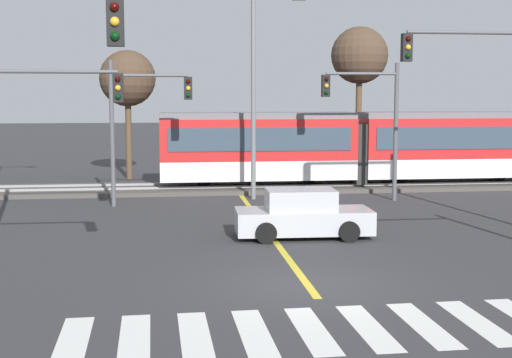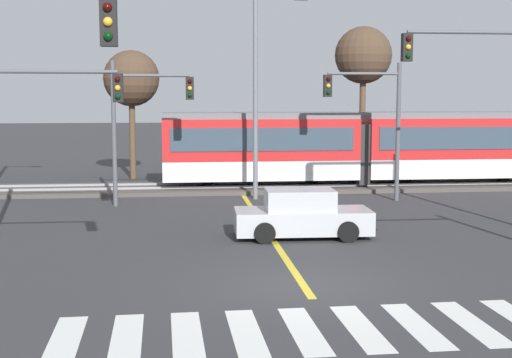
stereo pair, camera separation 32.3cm
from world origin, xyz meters
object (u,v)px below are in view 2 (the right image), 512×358
(light_rail_tram, at_px, (359,145))
(street_lamp_centre, at_px, (260,82))
(bare_tree_west, at_px, (131,79))
(sedan_crossing, at_px, (302,215))
(traffic_light_far_left, at_px, (142,113))
(traffic_light_mid_left, at_px, (37,116))
(bare_tree_east, at_px, (363,57))
(traffic_light_far_right, at_px, (373,111))
(traffic_light_mid_right, at_px, (484,91))

(light_rail_tram, height_order, street_lamp_centre, street_lamp_centre)
(light_rail_tram, bearing_deg, bare_tree_west, 155.18)
(light_rail_tram, relative_size, street_lamp_centre, 2.12)
(sedan_crossing, distance_m, traffic_light_far_left, 9.24)
(sedan_crossing, height_order, traffic_light_mid_left, traffic_light_mid_left)
(light_rail_tram, relative_size, bare_tree_east, 2.32)
(traffic_light_far_left, xyz_separation_m, bare_tree_east, (11.09, 8.19, 2.68))
(light_rail_tram, bearing_deg, bare_tree_east, 73.33)
(traffic_light_far_right, xyz_separation_m, traffic_light_mid_left, (-12.38, -5.90, -0.01))
(bare_tree_east, bearing_deg, traffic_light_far_right, -101.86)
(traffic_light_far_left, bearing_deg, bare_tree_east, 36.44)
(sedan_crossing, height_order, bare_tree_west, bare_tree_west)
(traffic_light_mid_right, bearing_deg, bare_tree_west, 128.95)
(sedan_crossing, bearing_deg, traffic_light_far_right, 59.82)
(traffic_light_far_right, distance_m, bare_tree_east, 8.56)
(light_rail_tram, relative_size, traffic_light_mid_right, 2.72)
(sedan_crossing, bearing_deg, bare_tree_east, 68.85)
(traffic_light_mid_right, bearing_deg, traffic_light_mid_left, 179.19)
(light_rail_tram, xyz_separation_m, traffic_light_mid_left, (-12.92, -10.10, 1.71))
(light_rail_tram, relative_size, traffic_light_far_left, 3.21)
(street_lamp_centre, distance_m, bare_tree_west, 10.03)
(light_rail_tram, distance_m, bare_tree_west, 12.44)
(traffic_light_far_left, xyz_separation_m, street_lamp_centre, (4.88, 1.32, 1.24))
(traffic_light_far_right, height_order, street_lamp_centre, street_lamp_centre)
(bare_tree_west, relative_size, bare_tree_east, 0.85)
(traffic_light_mid_left, distance_m, bare_tree_west, 15.35)
(traffic_light_mid_left, xyz_separation_m, bare_tree_east, (14.05, 13.86, 2.64))
(traffic_light_far_left, relative_size, bare_tree_west, 0.85)
(street_lamp_centre, bearing_deg, traffic_light_mid_left, -138.24)
(light_rail_tram, xyz_separation_m, street_lamp_centre, (-5.08, -3.10, 2.91))
(street_lamp_centre, bearing_deg, bare_tree_east, 47.87)
(light_rail_tram, xyz_separation_m, traffic_light_far_left, (-9.96, -4.42, 1.67))
(traffic_light_far_right, distance_m, bare_tree_west, 13.98)
(traffic_light_far_right, bearing_deg, traffic_light_mid_left, -154.52)
(sedan_crossing, xyz_separation_m, traffic_light_far_left, (-5.21, 7.01, 3.02))
(traffic_light_far_right, xyz_separation_m, traffic_light_mid_right, (2.04, -6.10, 0.77))
(sedan_crossing, distance_m, traffic_light_mid_right, 7.41)
(bare_tree_west, bearing_deg, traffic_light_far_left, -84.24)
(traffic_light_far_right, bearing_deg, traffic_light_far_left, -178.65)
(sedan_crossing, relative_size, traffic_light_mid_right, 0.63)
(traffic_light_mid_left, distance_m, bare_tree_east, 19.91)
(traffic_light_far_right, xyz_separation_m, street_lamp_centre, (-4.54, 1.10, 1.20))
(traffic_light_far_left, distance_m, bare_tree_west, 9.64)
(sedan_crossing, xyz_separation_m, bare_tree_west, (-6.17, 16.48, 4.52))
(light_rail_tram, distance_m, traffic_light_mid_right, 10.70)
(traffic_light_mid_left, bearing_deg, traffic_light_far_left, 62.46)
(sedan_crossing, bearing_deg, traffic_light_mid_left, 170.74)
(sedan_crossing, height_order, traffic_light_far_right, traffic_light_far_right)
(light_rail_tram, xyz_separation_m, bare_tree_west, (-10.92, 5.05, 3.17))
(bare_tree_east, bearing_deg, traffic_light_mid_left, -135.38)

